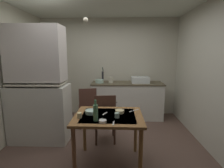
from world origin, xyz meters
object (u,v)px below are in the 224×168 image
object	(u,v)px
hand_pump	(103,76)
mug_tall	(117,115)
hutch_cabinet	(39,89)
mixing_bowl_counter	(100,81)
chair_by_counter	(88,107)
chair_far_side	(105,118)
glass_bottle	(96,112)
sink_basin	(140,80)
dining_table	(109,122)
serving_bowl_wide	(120,111)

from	to	relation	value
hand_pump	mug_tall	bearing A→B (deg)	-79.84
hutch_cabinet	mug_tall	bearing A→B (deg)	-28.67
hutch_cabinet	mixing_bowl_counter	size ratio (longest dim) A/B	10.26
mixing_bowl_counter	chair_by_counter	size ratio (longest dim) A/B	0.23
hutch_cabinet	mug_tall	xyz separation A→B (m)	(1.47, -0.81, -0.20)
chair_far_side	chair_by_counter	world-z (taller)	chair_far_side
hand_pump	mug_tall	distance (m)	2.15
chair_by_counter	glass_bottle	bearing A→B (deg)	-76.10
chair_far_side	chair_by_counter	xyz separation A→B (m)	(-0.44, 0.67, -0.00)
mixing_bowl_counter	sink_basin	bearing A→B (deg)	2.76
chair_far_side	mug_tall	world-z (taller)	chair_far_side
sink_basin	chair_by_counter	world-z (taller)	sink_basin
hutch_cabinet	glass_bottle	bearing A→B (deg)	-38.01
mixing_bowl_counter	dining_table	world-z (taller)	mixing_bowl_counter
sink_basin	serving_bowl_wide	size ratio (longest dim) A/B	3.17
hand_pump	glass_bottle	xyz separation A→B (m)	(0.09, -2.22, -0.20)
hutch_cabinet	glass_bottle	xyz separation A→B (m)	(1.19, -0.93, -0.11)
hutch_cabinet	serving_bowl_wide	world-z (taller)	hutch_cabinet
hutch_cabinet	mixing_bowl_counter	world-z (taller)	hutch_cabinet
mixing_bowl_counter	serving_bowl_wide	bearing A→B (deg)	-74.80
chair_far_side	serving_bowl_wide	xyz separation A→B (m)	(0.26, -0.53, 0.31)
sink_basin	hand_pump	xyz separation A→B (m)	(-0.96, 0.05, 0.09)
serving_bowl_wide	mug_tall	bearing A→B (deg)	-101.18
chair_by_counter	glass_bottle	xyz separation A→B (m)	(0.38, -1.53, 0.41)
hutch_cabinet	glass_bottle	distance (m)	1.51
hand_pump	dining_table	world-z (taller)	hand_pump
mug_tall	glass_bottle	distance (m)	0.32
hutch_cabinet	serving_bowl_wide	xyz separation A→B (m)	(1.51, -0.60, -0.21)
serving_bowl_wide	glass_bottle	xyz separation A→B (m)	(-0.33, -0.32, 0.10)
hutch_cabinet	mug_tall	world-z (taller)	hutch_cabinet
chair_by_counter	sink_basin	bearing A→B (deg)	27.37
chair_far_side	chair_by_counter	distance (m)	0.81
chair_far_side	serving_bowl_wide	distance (m)	0.67
glass_bottle	mug_tall	bearing A→B (deg)	23.22
chair_far_side	mug_tall	distance (m)	0.83
chair_far_side	serving_bowl_wide	size ratio (longest dim) A/B	6.80
dining_table	chair_by_counter	world-z (taller)	chair_by_counter
hutch_cabinet	serving_bowl_wide	distance (m)	1.64
mixing_bowl_counter	dining_table	size ratio (longest dim) A/B	0.21
hutch_cabinet	chair_far_side	bearing A→B (deg)	-3.35
chair_by_counter	serving_bowl_wide	xyz separation A→B (m)	(0.70, -1.20, 0.31)
mug_tall	hutch_cabinet	bearing A→B (deg)	151.33
hutch_cabinet	chair_by_counter	bearing A→B (deg)	36.64
mug_tall	chair_by_counter	bearing A→B (deg)	115.28
sink_basin	chair_by_counter	distance (m)	1.50
hand_pump	chair_by_counter	xyz separation A→B (m)	(-0.29, -0.69, -0.61)
sink_basin	mug_tall	distance (m)	2.14
sink_basin	mug_tall	bearing A→B (deg)	-105.94
sink_basin	dining_table	world-z (taller)	sink_basin
hutch_cabinet	mug_tall	distance (m)	1.69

